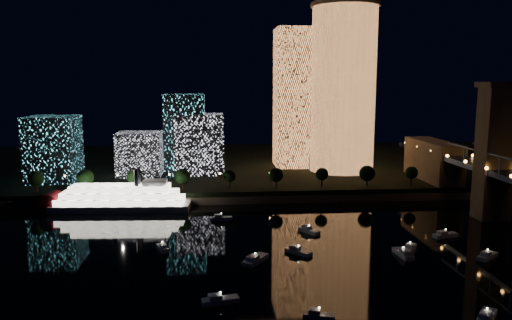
# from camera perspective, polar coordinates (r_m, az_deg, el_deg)

# --- Properties ---
(ground) EXTENTS (520.00, 520.00, 0.00)m
(ground) POSITION_cam_1_polar(r_m,az_deg,el_deg) (135.93, 11.40, -12.83)
(ground) COLOR black
(ground) RESTS_ON ground
(far_bank) EXTENTS (420.00, 160.00, 5.00)m
(far_bank) POSITION_cam_1_polar(r_m,az_deg,el_deg) (287.31, 2.50, -0.60)
(far_bank) COLOR black
(far_bank) RESTS_ON ground
(seawall) EXTENTS (420.00, 6.00, 3.00)m
(seawall) POSITION_cam_1_polar(r_m,az_deg,el_deg) (211.88, 5.21, -4.34)
(seawall) COLOR #6B5E4C
(seawall) RESTS_ON ground
(tower_cylindrical) EXTENTS (34.00, 34.00, 83.30)m
(tower_cylindrical) POSITION_cam_1_polar(r_m,az_deg,el_deg) (256.39, 9.94, 8.07)
(tower_cylindrical) COLOR #FD9851
(tower_cylindrical) RESTS_ON far_bank
(tower_rectangular) EXTENTS (22.88, 22.88, 72.81)m
(tower_rectangular) POSITION_cam_1_polar(r_m,az_deg,el_deg) (268.45, 4.68, 7.06)
(tower_rectangular) COLOR #FD9851
(tower_rectangular) RESTS_ON far_bank
(midrise_blocks) EXTENTS (88.82, 40.01, 39.03)m
(midrise_blocks) POSITION_cam_1_polar(r_m,az_deg,el_deg) (247.54, -12.02, 1.94)
(midrise_blocks) COLOR silver
(midrise_blocks) RESTS_ON far_bank
(riverboat) EXTENTS (58.28, 15.43, 17.37)m
(riverboat) POSITION_cam_1_polar(r_m,az_deg,el_deg) (204.04, -15.87, -4.32)
(riverboat) COLOR silver
(riverboat) RESTS_ON ground
(motorboats) EXTENTS (117.71, 88.05, 2.78)m
(motorboats) POSITION_cam_1_polar(r_m,az_deg,el_deg) (145.37, 12.36, -11.06)
(motorboats) COLOR silver
(motorboats) RESTS_ON ground
(esplanade_trees) EXTENTS (166.01, 6.96, 8.98)m
(esplanade_trees) POSITION_cam_1_polar(r_m,az_deg,el_deg) (212.68, -4.58, -1.81)
(esplanade_trees) COLOR black
(esplanade_trees) RESTS_ON far_bank
(street_lamps) EXTENTS (132.70, 0.70, 5.65)m
(street_lamps) POSITION_cam_1_polar(r_m,az_deg,el_deg) (218.86, -4.12, -1.89)
(street_lamps) COLOR black
(street_lamps) RESTS_ON far_bank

